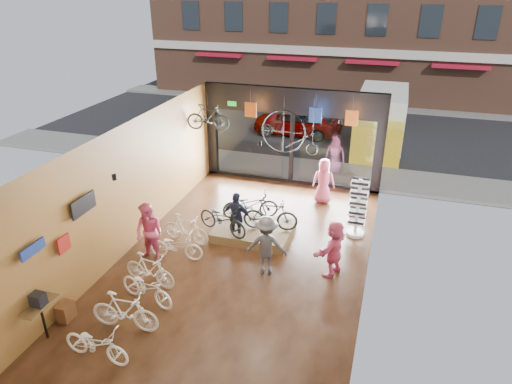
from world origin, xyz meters
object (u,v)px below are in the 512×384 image
at_px(floor_bike_1, 125,311).
at_px(floor_bike_4, 176,246).
at_px(customer_5, 334,248).
at_px(sunglasses_rack, 358,208).
at_px(customer_3, 266,245).
at_px(floor_bike_0, 96,344).
at_px(display_bike_left, 223,219).
at_px(display_bike_right, 250,205).
at_px(floor_bike_2, 147,287).
at_px(floor_bike_3, 150,270).
at_px(display_platform, 254,231).
at_px(street_car, 298,120).
at_px(hung_bike, 208,117).
at_px(penny_farthing, 292,134).
at_px(customer_1, 149,233).
at_px(display_bike_mid, 270,215).
at_px(floor_bike_5, 186,229).
at_px(box_truck, 380,123).
at_px(customer_2, 237,217).
at_px(customer_4, 324,181).

xyz_separation_m(floor_bike_1, floor_bike_4, (-0.20, 3.04, -0.08)).
xyz_separation_m(customer_5, sunglasses_rack, (0.39, 2.34, 0.15)).
bearing_deg(customer_3, floor_bike_1, 41.82).
distance_m(floor_bike_0, display_bike_left, 5.45).
height_order(floor_bike_0, display_bike_right, display_bike_right).
height_order(floor_bike_2, floor_bike_3, floor_bike_3).
height_order(display_platform, sunglasses_rack, sunglasses_rack).
height_order(street_car, floor_bike_2, street_car).
height_order(floor_bike_3, display_bike_right, display_bike_right).
bearing_deg(hung_bike, customer_5, -134.33).
bearing_deg(floor_bike_1, penny_farthing, -18.65).
bearing_deg(customer_1, display_bike_right, 63.55).
bearing_deg(customer_1, display_platform, 53.78).
bearing_deg(floor_bike_2, display_bike_mid, -13.46).
relative_size(floor_bike_3, customer_3, 0.89).
relative_size(customer_1, customer_3, 1.05).
relative_size(floor_bike_4, display_platform, 0.67).
relative_size(floor_bike_5, hung_bike, 0.99).
height_order(box_truck, display_platform, box_truck).
distance_m(display_platform, customer_2, 0.88).
height_order(customer_4, sunglasses_rack, sunglasses_rack).
xyz_separation_m(box_truck, customer_1, (-5.63, -11.74, -0.38)).
bearing_deg(customer_1, sunglasses_rack, 41.11).
xyz_separation_m(display_platform, customer_4, (1.70, 3.04, 0.69)).
height_order(street_car, floor_bike_5, street_car).
relative_size(floor_bike_1, sunglasses_rack, 0.86).
distance_m(floor_bike_3, floor_bike_4, 1.35).
relative_size(display_platform, display_bike_mid, 1.40).
bearing_deg(floor_bike_4, floor_bike_1, 177.41).
height_order(floor_bike_2, display_bike_left, display_bike_left).
bearing_deg(display_bike_left, floor_bike_0, -169.59).
distance_m(floor_bike_5, hung_bike, 4.50).
bearing_deg(customer_5, floor_bike_1, -28.81).
bearing_deg(sunglasses_rack, penny_farthing, 145.53).
relative_size(floor_bike_0, floor_bike_3, 1.04).
bearing_deg(customer_5, box_truck, -162.08).
bearing_deg(display_bike_left, sunglasses_rack, -48.31).
bearing_deg(display_bike_mid, floor_bike_3, 134.63).
relative_size(customer_2, hung_bike, 1.03).
height_order(customer_2, penny_farthing, penny_farthing).
bearing_deg(display_platform, floor_bike_0, -105.25).
distance_m(display_bike_left, customer_5, 3.59).
bearing_deg(floor_bike_1, display_bike_left, -14.02).
distance_m(floor_bike_5, display_platform, 2.16).
distance_m(display_bike_mid, penny_farthing, 3.44).
xyz_separation_m(floor_bike_4, customer_3, (2.70, 0.12, 0.45)).
distance_m(floor_bike_3, display_bike_left, 2.89).
distance_m(floor_bike_5, customer_3, 2.95).
xyz_separation_m(box_truck, customer_3, (-2.30, -11.31, -0.42)).
xyz_separation_m(customer_2, customer_5, (3.12, -0.91, 0.01)).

